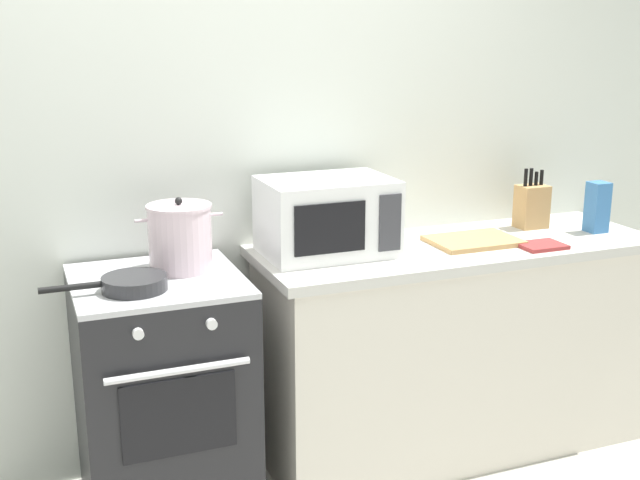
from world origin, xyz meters
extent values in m
cube|color=silver|center=(0.30, 0.97, 1.25)|extent=(4.40, 0.10, 2.50)
cube|color=beige|center=(0.90, 0.62, 0.44)|extent=(1.64, 0.56, 0.88)
cube|color=beige|center=(0.90, 0.62, 0.90)|extent=(1.70, 0.60, 0.04)
cube|color=black|center=(-0.35, 0.60, 0.45)|extent=(0.60, 0.60, 0.90)
cube|color=#B7B7BC|center=(-0.35, 0.60, 0.91)|extent=(0.60, 0.60, 0.02)
cube|color=black|center=(-0.35, 0.30, 0.52)|extent=(0.39, 0.01, 0.28)
cylinder|color=silver|center=(-0.35, 0.27, 0.70)|extent=(0.48, 0.02, 0.02)
cylinder|color=silver|center=(-0.47, 0.29, 0.84)|extent=(0.04, 0.02, 0.04)
cylinder|color=silver|center=(-0.23, 0.29, 0.84)|extent=(0.04, 0.02, 0.04)
cylinder|color=silver|center=(-0.24, 0.67, 1.04)|extent=(0.23, 0.23, 0.23)
cylinder|color=silver|center=(-0.24, 0.67, 1.16)|extent=(0.24, 0.24, 0.01)
sphere|color=black|center=(-0.24, 0.67, 1.18)|extent=(0.03, 0.03, 0.03)
cylinder|color=silver|center=(-0.38, 0.67, 1.12)|extent=(0.05, 0.01, 0.01)
cylinder|color=silver|center=(-0.11, 0.67, 1.12)|extent=(0.05, 0.01, 0.01)
cylinder|color=#28282B|center=(-0.44, 0.49, 0.95)|extent=(0.22, 0.22, 0.05)
cylinder|color=black|center=(-0.65, 0.49, 0.96)|extent=(0.20, 0.02, 0.02)
cube|color=white|center=(0.34, 0.68, 1.07)|extent=(0.50, 0.36, 0.30)
cube|color=black|center=(0.28, 0.50, 1.07)|extent=(0.28, 0.01, 0.19)
cube|color=#38383D|center=(0.52, 0.50, 1.07)|extent=(0.09, 0.01, 0.22)
cube|color=tan|center=(0.96, 0.60, 0.93)|extent=(0.36, 0.26, 0.02)
cube|color=tan|center=(1.34, 0.74, 1.02)|extent=(0.13, 0.10, 0.19)
cylinder|color=black|center=(1.30, 0.74, 1.15)|extent=(0.02, 0.02, 0.08)
cylinder|color=black|center=(1.33, 0.74, 1.15)|extent=(0.02, 0.02, 0.08)
cylinder|color=black|center=(1.36, 0.74, 1.14)|extent=(0.02, 0.02, 0.06)
cylinder|color=black|center=(1.38, 0.74, 1.14)|extent=(0.02, 0.02, 0.07)
cube|color=teal|center=(1.56, 0.57, 1.03)|extent=(0.08, 0.08, 0.22)
cube|color=#993333|center=(1.18, 0.44, 0.93)|extent=(0.18, 0.14, 0.02)
camera|label=1|loc=(-0.80, -2.16, 1.79)|focal=45.06mm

